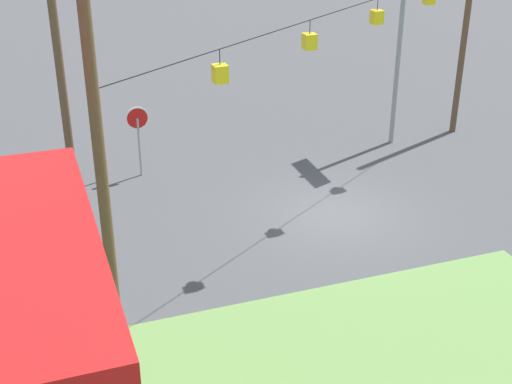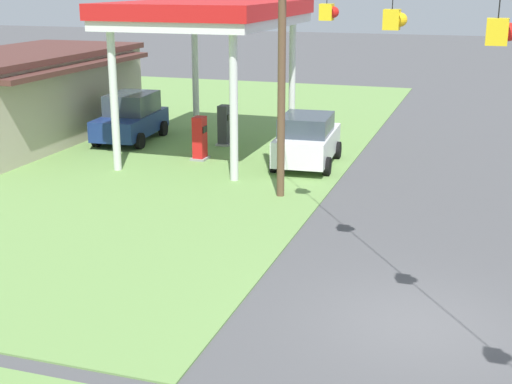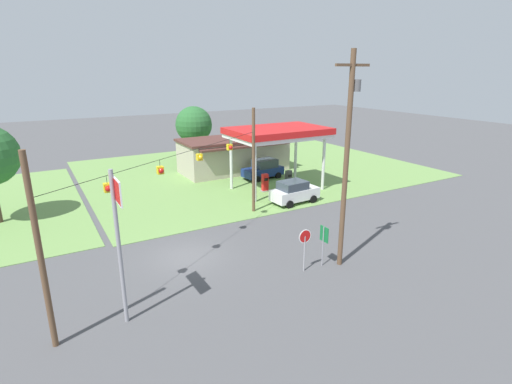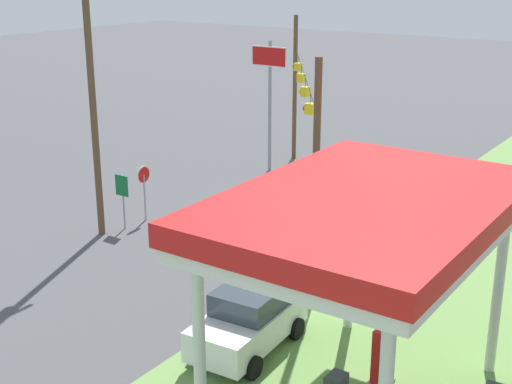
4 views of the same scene
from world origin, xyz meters
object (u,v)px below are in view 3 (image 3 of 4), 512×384
Objects in this scene: fuel_pump_near at (265,183)px; fuel_pump_far at (288,179)px; stop_sign_roadside at (305,241)px; car_at_pumps_front at (294,192)px; car_at_pumps_rear at (263,169)px; tree_behind_station at (194,125)px; utility_pole_main at (347,153)px; gas_station_store at (234,155)px; route_sign at (324,238)px; stop_sign_overhead at (117,217)px; gas_station_canopy at (278,134)px.

fuel_pump_near is 1.00× the size of fuel_pump_far.
car_at_pumps_front is at bearing -122.44° from stop_sign_roadside.
car_at_pumps_rear is 0.65× the size of tree_behind_station.
utility_pole_main is at bearing -113.42° from fuel_pump_far.
car_at_pumps_rear is (1.82, 8.10, 0.03)m from car_at_pumps_front.
gas_station_store reaches higher than route_sign.
gas_station_store is at bearing 75.78° from route_sign.
stop_sign_roadside is (-8.62, -14.16, 1.02)m from fuel_pump_far.
car_at_pumps_rear is 12.56m from tree_behind_station.
car_at_pumps_front is 8.30m from car_at_pumps_rear.
stop_sign_roadside is 10.17m from stop_sign_overhead.
utility_pole_main reaches higher than gas_station_canopy.
gas_station_canopy is 2.01× the size of car_at_pumps_rear.
utility_pole_main is at bearing -95.74° from tree_behind_station.
fuel_pump_near is 0.14× the size of utility_pole_main.
fuel_pump_near is at bearing 180.00° from fuel_pump_far.
car_at_pumps_rear reaches higher than fuel_pump_near.
fuel_pump_near is 21.41m from stop_sign_overhead.
tree_behind_station is at bearing 63.20° from stop_sign_overhead.
fuel_pump_far is 0.40× the size of car_at_pumps_front.
car_at_pumps_front reaches higher than fuel_pump_near.
fuel_pump_near is at bearing -112.96° from stop_sign_roadside.
fuel_pump_far is 16.61m from stop_sign_roadside.
stop_sign_overhead is 0.59× the size of utility_pole_main.
car_at_pumps_front is 20.16m from tree_behind_station.
gas_station_store reaches higher than fuel_pump_far.
fuel_pump_far is at bearing -79.34° from gas_station_store.
route_sign is at bearing 160.03° from utility_pole_main.
car_at_pumps_front is 0.63× the size of tree_behind_station.
utility_pole_main is at bearing 170.90° from stop_sign_roadside.
stop_sign_roadside is at bearing -112.96° from fuel_pump_near.
gas_station_canopy reaches higher than gas_station_store.
gas_station_store is at bearing -78.84° from car_at_pumps_rear.
stop_sign_roadside reaches higher than route_sign.
fuel_pump_far is 0.39× the size of car_at_pumps_rear.
route_sign is (-5.72, -22.56, -0.17)m from gas_station_store.
fuel_pump_near is 0.67× the size of stop_sign_roadside.
fuel_pump_near is 14.94m from route_sign.
fuel_pump_far is at bearing 57.85° from car_at_pumps_front.
tree_behind_station reaches higher than stop_sign_roadside.
car_at_pumps_front is at bearing -86.98° from tree_behind_station.
route_sign is 30.36m from tree_behind_station.
gas_station_canopy is at bearing 67.11° from route_sign.
gas_station_canopy is at bearing 71.08° from utility_pole_main.
tree_behind_station is (3.05, 30.33, -2.18)m from utility_pole_main.
tree_behind_station is (-1.93, 15.80, -0.88)m from gas_station_canopy.
utility_pole_main is (11.99, -0.55, 1.59)m from stop_sign_overhead.
gas_station_canopy reaches higher than car_at_pumps_rear.
tree_behind_station is at bearing 96.97° from gas_station_canopy.
gas_station_canopy is 16.31m from stop_sign_roadside.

